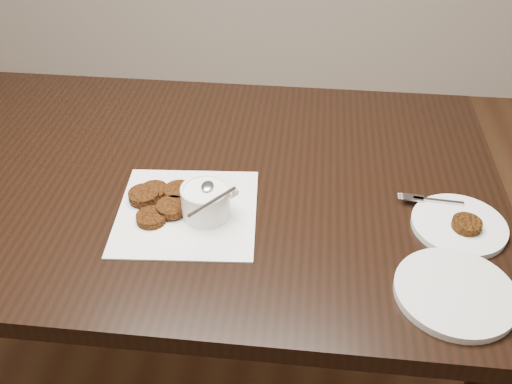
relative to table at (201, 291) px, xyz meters
The scene contains 6 objects.
table is the anchor object (origin of this frame).
napkin 0.40m from the table, 81.37° to the right, with size 0.27×0.27×0.00m, color white.
sauce_ramekin 0.47m from the table, 65.54° to the right, with size 0.13×0.13×0.13m, color white, non-canonical shape.
patty_cluster 0.41m from the table, 105.54° to the right, with size 0.21×0.21×0.02m, color #63300D, non-canonical shape.
plate_with_patty 0.68m from the table, 11.65° to the right, with size 0.18×0.18×0.03m, color white, non-canonical shape.
plate_empty 0.70m from the table, 29.47° to the right, with size 0.20×0.20×0.01m, color white.
Camera 1 is at (0.23, -0.83, 1.48)m, focal length 39.59 mm.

